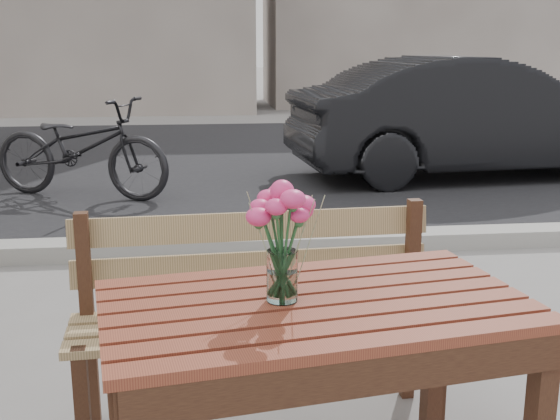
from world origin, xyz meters
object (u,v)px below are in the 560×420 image
at_px(main_vase, 282,227).
at_px(parked_car, 473,117).
at_px(bicycle, 81,148).
at_px(main_table, 315,340).

distance_m(main_vase, parked_car, 6.17).
bearing_deg(main_vase, bicycle, 105.30).
xyz_separation_m(main_table, parked_car, (2.65, 5.52, 0.03)).
bearing_deg(main_vase, parked_car, 63.54).
height_order(main_vase, parked_car, parked_car).
relative_size(parked_car, bicycle, 2.18).
xyz_separation_m(main_table, main_vase, (-0.10, 0.00, 0.34)).
bearing_deg(bicycle, main_table, -141.08).
relative_size(main_vase, parked_car, 0.09).
bearing_deg(bicycle, main_vase, -142.10).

